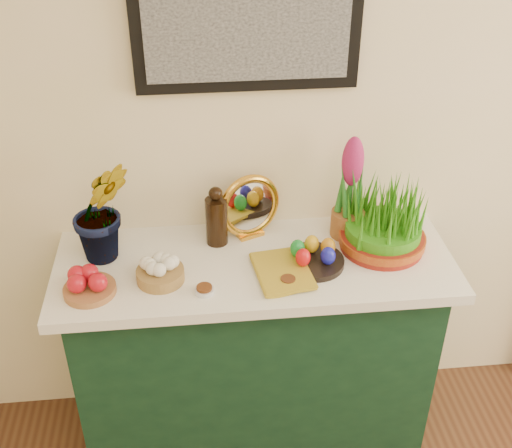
{
  "coord_description": "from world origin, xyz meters",
  "views": [
    {
      "loc": [
        -0.67,
        0.19,
        2.23
      ],
      "look_at": [
        -0.49,
        1.95,
        1.07
      ],
      "focal_mm": 45.0,
      "sensor_mm": 36.0,
      "label": 1
    }
  ],
  "objects_px": {
    "mirror": "(250,207)",
    "book": "(257,275)",
    "hyacinth_green": "(100,195)",
    "wheatgrass_sabzeh": "(384,221)",
    "sideboard": "(255,355)"
  },
  "relations": [
    {
      "from": "mirror",
      "to": "sideboard",
      "type": "bearing_deg",
      "value": -89.68
    },
    {
      "from": "mirror",
      "to": "hyacinth_green",
      "type": "bearing_deg",
      "value": -170.09
    },
    {
      "from": "mirror",
      "to": "book",
      "type": "relative_size",
      "value": 1.02
    },
    {
      "from": "mirror",
      "to": "wheatgrass_sabzeh",
      "type": "distance_m",
      "value": 0.48
    },
    {
      "from": "sideboard",
      "to": "mirror",
      "type": "xyz_separation_m",
      "value": [
        -0.0,
        0.16,
        0.58
      ]
    },
    {
      "from": "hyacinth_green",
      "to": "book",
      "type": "xyz_separation_m",
      "value": [
        0.51,
        -0.18,
        -0.23
      ]
    },
    {
      "from": "sideboard",
      "to": "book",
      "type": "height_order",
      "value": "book"
    },
    {
      "from": "mirror",
      "to": "wheatgrass_sabzeh",
      "type": "height_order",
      "value": "wheatgrass_sabzeh"
    },
    {
      "from": "book",
      "to": "hyacinth_green",
      "type": "bearing_deg",
      "value": 152.7
    },
    {
      "from": "wheatgrass_sabzeh",
      "to": "sideboard",
      "type": "bearing_deg",
      "value": -176.65
    },
    {
      "from": "hyacinth_green",
      "to": "mirror",
      "type": "xyz_separation_m",
      "value": [
        0.51,
        0.09,
        -0.13
      ]
    },
    {
      "from": "sideboard",
      "to": "hyacinth_green",
      "type": "height_order",
      "value": "hyacinth_green"
    },
    {
      "from": "hyacinth_green",
      "to": "mirror",
      "type": "distance_m",
      "value": 0.54
    },
    {
      "from": "sideboard",
      "to": "mirror",
      "type": "height_order",
      "value": "mirror"
    },
    {
      "from": "mirror",
      "to": "book",
      "type": "height_order",
      "value": "mirror"
    }
  ]
}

